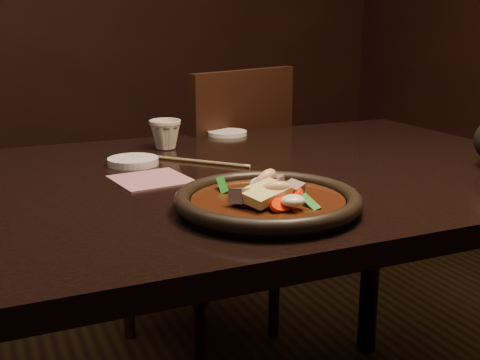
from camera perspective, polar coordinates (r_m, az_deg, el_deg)
name	(u,v)px	position (r m, az deg, el deg)	size (l,w,h in m)	color
table	(195,214)	(1.22, -4.25, -3.19)	(1.60, 0.90, 0.75)	black
chair	(215,201)	(1.90, -2.36, -2.03)	(0.57, 0.57, 0.92)	black
plate	(268,201)	(0.97, 2.64, -2.04)	(0.31, 0.31, 0.03)	black
stirfry	(268,198)	(0.97, 2.67, -1.67)	(0.15, 0.19, 0.07)	#331509
soy_dish	(133,161)	(1.31, -10.10, 1.76)	(0.11, 0.11, 0.02)	white
saucer_right	(227,133)	(1.64, -1.22, 4.48)	(0.11, 0.11, 0.01)	white
tea_cup	(165,133)	(1.46, -7.10, 4.41)	(0.08, 0.07, 0.08)	beige
chopsticks	(195,161)	(1.32, -4.30, 1.82)	(0.18, 0.20, 0.01)	tan
napkin	(151,180)	(1.18, -8.41, 0.04)	(0.14, 0.14, 0.00)	#9B5F6D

